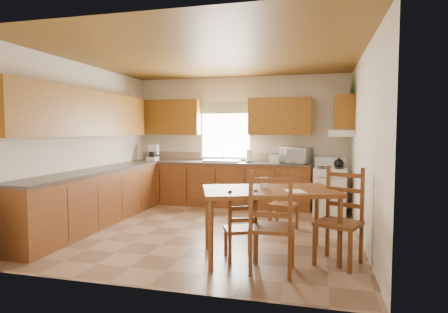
% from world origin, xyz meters
% --- Properties ---
extents(floor, '(4.50, 4.50, 0.00)m').
position_xyz_m(floor, '(0.00, 0.00, 0.00)').
color(floor, '#8A674F').
rests_on(floor, ground).
extents(ceiling, '(4.50, 4.50, 0.00)m').
position_xyz_m(ceiling, '(0.00, 0.00, 2.70)').
color(ceiling, brown).
rests_on(ceiling, floor).
extents(wall_left, '(4.50, 4.50, 0.00)m').
position_xyz_m(wall_left, '(-2.25, 0.00, 1.35)').
color(wall_left, beige).
rests_on(wall_left, floor).
extents(wall_right, '(4.50, 4.50, 0.00)m').
position_xyz_m(wall_right, '(2.25, 0.00, 1.35)').
color(wall_right, beige).
rests_on(wall_right, floor).
extents(wall_back, '(4.50, 4.50, 0.00)m').
position_xyz_m(wall_back, '(0.00, 2.25, 1.35)').
color(wall_back, beige).
rests_on(wall_back, floor).
extents(wall_front, '(4.50, 4.50, 0.00)m').
position_xyz_m(wall_front, '(0.00, -2.25, 1.35)').
color(wall_front, beige).
rests_on(wall_front, floor).
extents(lower_cab_back, '(3.75, 0.60, 0.88)m').
position_xyz_m(lower_cab_back, '(-0.38, 1.95, 0.44)').
color(lower_cab_back, brown).
rests_on(lower_cab_back, floor).
extents(lower_cab_left, '(0.60, 3.60, 0.88)m').
position_xyz_m(lower_cab_left, '(-1.95, -0.15, 0.44)').
color(lower_cab_left, brown).
rests_on(lower_cab_left, floor).
extents(counter_back, '(3.75, 0.63, 0.04)m').
position_xyz_m(counter_back, '(-0.38, 1.95, 0.90)').
color(counter_back, '#4B403C').
rests_on(counter_back, lower_cab_back).
extents(counter_left, '(0.63, 3.60, 0.04)m').
position_xyz_m(counter_left, '(-1.95, -0.15, 0.90)').
color(counter_left, '#4B403C').
rests_on(counter_left, lower_cab_left).
extents(backsplash, '(3.75, 0.01, 0.18)m').
position_xyz_m(backsplash, '(-0.38, 2.24, 1.01)').
color(backsplash, gray).
rests_on(backsplash, counter_back).
extents(upper_cab_back_left, '(1.41, 0.33, 0.75)m').
position_xyz_m(upper_cab_back_left, '(-1.55, 2.08, 1.85)').
color(upper_cab_back_left, brown).
rests_on(upper_cab_back_left, wall_back).
extents(upper_cab_back_right, '(1.25, 0.33, 0.75)m').
position_xyz_m(upper_cab_back_right, '(0.86, 2.08, 1.85)').
color(upper_cab_back_right, brown).
rests_on(upper_cab_back_right, wall_back).
extents(upper_cab_left, '(0.33, 3.60, 0.75)m').
position_xyz_m(upper_cab_left, '(-2.08, -0.15, 1.85)').
color(upper_cab_left, brown).
rests_on(upper_cab_left, wall_left).
extents(upper_cab_stove, '(0.33, 0.62, 0.62)m').
position_xyz_m(upper_cab_stove, '(2.08, 1.65, 1.90)').
color(upper_cab_stove, brown).
rests_on(upper_cab_stove, wall_right).
extents(range_hood, '(0.44, 0.62, 0.12)m').
position_xyz_m(range_hood, '(2.03, 1.65, 1.52)').
color(range_hood, silver).
rests_on(range_hood, wall_right).
extents(window_frame, '(1.13, 0.02, 1.18)m').
position_xyz_m(window_frame, '(-0.30, 2.22, 1.55)').
color(window_frame, silver).
rests_on(window_frame, wall_back).
extents(window_pane, '(1.05, 0.01, 1.10)m').
position_xyz_m(window_pane, '(-0.30, 2.21, 1.55)').
color(window_pane, white).
rests_on(window_pane, wall_back).
extents(window_valance, '(1.19, 0.01, 0.24)m').
position_xyz_m(window_valance, '(-0.30, 2.19, 2.05)').
color(window_valance, '#507041').
rests_on(window_valance, wall_back).
extents(sink_basin, '(0.75, 0.45, 0.04)m').
position_xyz_m(sink_basin, '(-0.30, 1.95, 0.94)').
color(sink_basin, silver).
rests_on(sink_basin, counter_back).
extents(pine_decal_a, '(0.22, 0.22, 0.36)m').
position_xyz_m(pine_decal_a, '(2.21, 1.33, 2.38)').
color(pine_decal_a, '#113816').
rests_on(pine_decal_a, wall_right).
extents(pine_decal_b, '(0.22, 0.22, 0.36)m').
position_xyz_m(pine_decal_b, '(2.21, 1.65, 2.42)').
color(pine_decal_b, '#113816').
rests_on(pine_decal_b, wall_right).
extents(pine_decal_c, '(0.22, 0.22, 0.36)m').
position_xyz_m(pine_decal_c, '(2.21, 1.97, 2.38)').
color(pine_decal_c, '#113816').
rests_on(pine_decal_c, wall_right).
extents(stove, '(0.62, 0.64, 0.86)m').
position_xyz_m(stove, '(1.86, 1.60, 0.43)').
color(stove, silver).
rests_on(stove, floor).
extents(coffeemaker, '(0.28, 0.31, 0.36)m').
position_xyz_m(coffeemaker, '(-1.86, 1.91, 1.10)').
color(coffeemaker, silver).
rests_on(coffeemaker, counter_back).
extents(paper_towel, '(0.12, 0.12, 0.26)m').
position_xyz_m(paper_towel, '(0.26, 1.95, 1.05)').
color(paper_towel, white).
rests_on(paper_towel, counter_back).
extents(toaster, '(0.23, 0.17, 0.17)m').
position_xyz_m(toaster, '(0.79, 1.94, 1.01)').
color(toaster, silver).
rests_on(toaster, counter_back).
extents(microwave, '(0.63, 0.54, 0.32)m').
position_xyz_m(microwave, '(1.20, 1.95, 1.08)').
color(microwave, silver).
rests_on(microwave, counter_back).
extents(dining_table, '(1.81, 1.40, 0.86)m').
position_xyz_m(dining_table, '(1.06, -1.03, 0.43)').
color(dining_table, brown).
rests_on(dining_table, floor).
extents(chair_near_left, '(0.48, 0.46, 1.14)m').
position_xyz_m(chair_near_left, '(1.16, -1.48, 0.57)').
color(chair_near_left, brown).
rests_on(chair_near_left, floor).
extents(chair_near_right, '(0.47, 0.47, 0.87)m').
position_xyz_m(chair_near_right, '(0.73, -1.18, 0.44)').
color(chair_near_right, brown).
rests_on(chair_near_right, floor).
extents(chair_far_left, '(0.48, 0.46, 0.95)m').
position_xyz_m(chair_far_left, '(1.12, 0.32, 0.48)').
color(chair_far_left, brown).
rests_on(chair_far_left, floor).
extents(chair_far_right, '(0.61, 0.60, 1.13)m').
position_xyz_m(chair_far_right, '(1.88, -1.06, 0.56)').
color(chair_far_right, brown).
rests_on(chair_far_right, floor).
extents(table_paper, '(0.30, 0.34, 0.00)m').
position_xyz_m(table_paper, '(1.37, -1.13, 0.86)').
color(table_paper, white).
rests_on(table_paper, dining_table).
extents(table_card, '(0.10, 0.04, 0.13)m').
position_xyz_m(table_card, '(0.99, -0.96, 0.92)').
color(table_card, white).
rests_on(table_card, dining_table).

